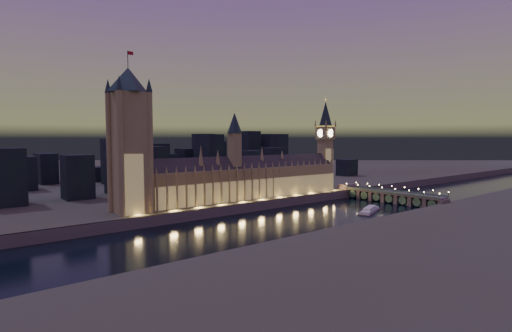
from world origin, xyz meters
TOP-DOWN VIEW (x-y plane):
  - ground_plane at (0.00, 0.00)m, footprint 2000.00×2000.00m
  - north_bank at (0.00, 520.00)m, footprint 2000.00×960.00m
  - embankment_wall at (0.00, 41.00)m, footprint 2000.00×2.50m
  - palace_of_westminster at (5.12, 61.75)m, footprint 202.00×26.44m
  - victoria_tower at (-110.00, 61.92)m, footprint 31.68×31.68m
  - elizabeth_tower at (108.00, 61.92)m, footprint 18.00×18.00m
  - westminster_bridge at (126.22, -3.45)m, footprint 17.94×113.00m
  - river_boat at (66.22, -24.71)m, footprint 42.56×23.98m
  - city_backdrop at (34.95, 245.26)m, footprint 466.23×215.63m

SIDE VIEW (x-z plane):
  - ground_plane at x=0.00m, z-range 0.00..0.00m
  - river_boat at x=66.22m, z-range -0.69..3.81m
  - north_bank at x=0.00m, z-range 0.00..8.00m
  - embankment_wall at x=0.00m, z-range 0.00..8.00m
  - westminster_bridge at x=126.22m, z-range -1.96..13.94m
  - palace_of_westminster at x=5.12m, z-range -12.63..65.37m
  - city_backdrop at x=34.95m, z-range -3.68..65.35m
  - elizabeth_tower at x=108.00m, z-range 13.64..114.81m
  - victoria_tower at x=-110.00m, z-range 7.50..126.18m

